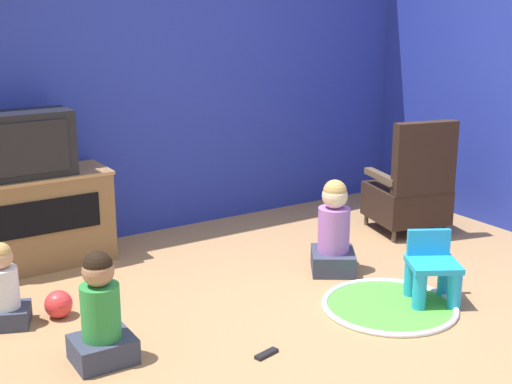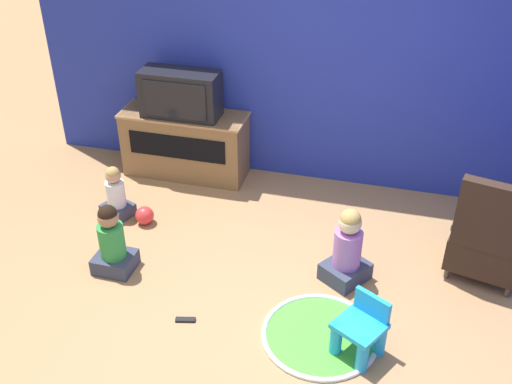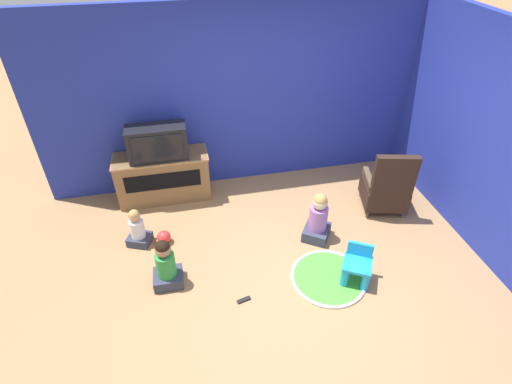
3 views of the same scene
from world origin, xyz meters
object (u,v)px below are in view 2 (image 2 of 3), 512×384
yellow_kid_chair (360,331)px  child_watching_right (112,243)px  tv_cabinet (185,143)px  toy_ball (145,215)px  remote_control (185,320)px  child_watching_center (116,195)px  television (180,94)px  black_armchair (488,240)px  child_watching_left (347,250)px

yellow_kid_chair → child_watching_right: size_ratio=0.72×
tv_cabinet → toy_ball: size_ratio=7.46×
yellow_kid_chair → remote_control: 1.29m
yellow_kid_chair → child_watching_right: child_watching_right is taller
child_watching_center → tv_cabinet: bearing=90.7°
television → black_armchair: (2.89, -0.88, -0.55)m
tv_cabinet → child_watching_center: 0.98m
television → child_watching_left: bearing=-33.8°
black_armchair → toy_ball: 2.96m
television → remote_control: (0.75, -2.01, -0.89)m
black_armchair → yellow_kid_chair: size_ratio=2.13×
black_armchair → child_watching_left: (-1.07, -0.34, -0.06)m
yellow_kid_chair → child_watching_left: (-0.20, 0.75, 0.09)m
tv_cabinet → yellow_kid_chair: tv_cabinet is taller
child_watching_left → child_watching_center: (-2.18, 0.36, -0.07)m
television → child_watching_center: size_ratio=1.48×
toy_ball → child_watching_left: bearing=-9.1°
black_armchair → child_watching_center: bearing=13.3°
child_watching_left → child_watching_center: size_ratio=1.29×
black_armchair → toy_ball: black_armchair is taller
yellow_kid_chair → toy_ball: yellow_kid_chair is taller
toy_ball → remote_control: bearing=-53.6°
television → remote_control: size_ratio=4.90×
child_watching_center → remote_control: (1.10, -1.14, -0.21)m
child_watching_left → tv_cabinet: bearing=89.3°
television → toy_ball: size_ratio=4.51×
toy_ball → child_watching_right: bearing=-87.4°
child_watching_center → television: bearing=89.9°
black_armchair → child_watching_left: 1.12m
toy_ball → black_armchair: bearing=0.8°
tv_cabinet → child_watching_left: bearing=-34.6°
black_armchair → child_watching_right: bearing=27.2°
child_watching_right → black_armchair: bearing=14.5°
child_watching_left → toy_ball: child_watching_left is taller
yellow_kid_chair → child_watching_right: bearing=-161.3°
yellow_kid_chair → television: bearing=165.2°
yellow_kid_chair → child_watching_center: size_ratio=0.86×
child_watching_right → child_watching_left: bearing=12.1°
remote_control → television: bearing=96.9°
tv_cabinet → black_armchair: black_armchair is taller
yellow_kid_chair → child_watching_left: 0.78m
child_watching_center → remote_control: size_ratio=3.32×
television → child_watching_center: 1.16m
child_watching_right → toy_ball: (-0.03, 0.66, -0.19)m
toy_ball → remote_control: 1.35m
television → child_watching_left: size_ratio=1.14×
child_watching_center → child_watching_right: (0.33, -0.72, 0.05)m
television → toy_ball: television is taller
toy_ball → remote_control: size_ratio=1.09×
television → child_watching_right: (-0.02, -1.59, -0.63)m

